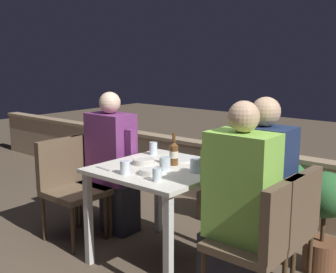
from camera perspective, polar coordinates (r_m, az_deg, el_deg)
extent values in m
plane|color=brown|center=(3.41, -0.75, -16.37)|extent=(16.00, 16.00, 0.00)
cube|color=tan|center=(4.38, 11.25, -6.14)|extent=(9.00, 0.14, 0.60)
cube|color=#9E8466|center=(4.30, 11.41, -2.05)|extent=(9.00, 0.18, 0.04)
cube|color=silver|center=(3.15, -0.79, -4.38)|extent=(0.88, 0.90, 0.03)
cube|color=silver|center=(3.27, -10.73, -10.91)|extent=(0.05, 0.05, 0.72)
cube|color=silver|center=(2.76, 0.04, -14.98)|extent=(0.05, 0.05, 0.72)
cube|color=silver|center=(3.79, -1.34, -7.66)|extent=(0.05, 0.05, 0.72)
cube|color=silver|center=(3.35, 8.91, -10.27)|extent=(0.05, 0.05, 0.72)
cube|color=brown|center=(4.03, 11.31, -10.03)|extent=(1.01, 0.36, 0.28)
ellipsoid|color=#2D6633|center=(4.06, 8.03, -4.81)|extent=(0.46, 0.47, 0.43)
ellipsoid|color=#2D6633|center=(3.93, 11.49, -5.47)|extent=(0.46, 0.47, 0.43)
ellipsoid|color=#2D6633|center=(3.81, 15.19, -6.14)|extent=(0.46, 0.47, 0.43)
cube|color=brown|center=(3.69, -12.34, -7.40)|extent=(0.46, 0.46, 0.05)
cube|color=brown|center=(3.79, -14.39, -3.38)|extent=(0.06, 0.46, 0.41)
cylinder|color=#47321E|center=(3.81, -16.49, -10.57)|extent=(0.03, 0.03, 0.40)
cylinder|color=#47321E|center=(3.51, -12.76, -12.30)|extent=(0.03, 0.03, 0.40)
cylinder|color=#47321E|center=(4.03, -11.71, -9.17)|extent=(0.03, 0.03, 0.40)
cylinder|color=#47321E|center=(3.74, -7.82, -10.62)|extent=(0.03, 0.03, 0.40)
cube|color=brown|center=(3.92, -8.31, -6.20)|extent=(0.46, 0.46, 0.05)
cube|color=brown|center=(4.01, -10.36, -2.44)|extent=(0.06, 0.46, 0.41)
cylinder|color=#47321E|center=(4.01, -12.31, -9.28)|extent=(0.03, 0.03, 0.40)
cylinder|color=#47321E|center=(3.72, -8.45, -10.76)|extent=(0.03, 0.03, 0.40)
cylinder|color=#47321E|center=(4.25, -8.03, -7.97)|extent=(0.03, 0.03, 0.40)
cylinder|color=#47321E|center=(3.98, -4.10, -9.22)|extent=(0.03, 0.03, 0.40)
cube|color=#282833|center=(3.86, -6.52, -9.51)|extent=(0.29, 0.23, 0.45)
cube|color=#6B2D66|center=(3.78, -7.74, -1.55)|extent=(0.42, 0.26, 0.62)
cube|color=#6B2D66|center=(3.59, -5.07, -0.95)|extent=(0.07, 0.07, 0.24)
sphere|color=beige|center=(3.72, -7.89, 4.56)|extent=(0.19, 0.19, 0.19)
cube|color=brown|center=(2.71, 10.98, -14.22)|extent=(0.46, 0.46, 0.05)
cube|color=brown|center=(2.54, 15.29, -10.49)|extent=(0.06, 0.46, 0.41)
cylinder|color=#47321E|center=(3.05, 9.31, -15.82)|extent=(0.03, 0.03, 0.40)
cube|color=#282833|center=(2.87, 7.74, -16.99)|extent=(0.29, 0.23, 0.45)
cube|color=#8CCC4C|center=(2.61, 9.92, -6.69)|extent=(0.41, 0.26, 0.67)
cube|color=#8CCC4C|center=(2.72, 5.39, -4.13)|extent=(0.07, 0.07, 0.24)
sphere|color=tan|center=(2.52, 10.23, 2.67)|extent=(0.19, 0.19, 0.19)
cube|color=brown|center=(2.92, 13.68, -12.42)|extent=(0.46, 0.46, 0.05)
cube|color=brown|center=(2.76, 17.75, -8.85)|extent=(0.06, 0.46, 0.41)
cylinder|color=#47321E|center=(2.94, 8.02, -16.84)|extent=(0.03, 0.03, 0.40)
cylinder|color=#47321E|center=(3.26, 11.87, -14.13)|extent=(0.03, 0.03, 0.40)
cylinder|color=#47321E|center=(3.11, 18.62, -15.71)|extent=(0.03, 0.03, 0.40)
cube|color=#282833|center=(3.07, 10.57, -15.14)|extent=(0.26, 0.23, 0.45)
cube|color=navy|center=(2.83, 12.73, -5.38)|extent=(0.37, 0.26, 0.67)
cube|color=navy|center=(2.93, 8.44, -3.07)|extent=(0.07, 0.07, 0.24)
sphere|color=tan|center=(2.74, 13.10, 3.30)|extent=(0.19, 0.19, 0.19)
cylinder|color=brown|center=(3.17, 0.80, -2.56)|extent=(0.06, 0.06, 0.15)
cylinder|color=beige|center=(3.17, 0.80, -2.43)|extent=(0.07, 0.07, 0.05)
cone|color=brown|center=(3.15, 0.80, -0.97)|extent=(0.06, 0.06, 0.03)
cylinder|color=brown|center=(3.15, 0.81, -0.14)|extent=(0.02, 0.02, 0.06)
cylinder|color=white|center=(3.37, 2.35, -3.01)|extent=(0.24, 0.24, 0.01)
cylinder|color=silver|center=(3.15, 6.11, -3.83)|extent=(0.11, 0.11, 0.03)
torus|color=silver|center=(3.15, 6.11, -3.61)|extent=(0.11, 0.11, 0.01)
cylinder|color=silver|center=(2.95, -2.54, -4.75)|extent=(0.15, 0.15, 0.04)
torus|color=silver|center=(2.94, -2.55, -4.46)|extent=(0.15, 0.15, 0.01)
cylinder|color=beige|center=(3.22, -3.32, -3.40)|extent=(0.17, 0.17, 0.04)
torus|color=beige|center=(3.22, -3.33, -3.13)|extent=(0.17, 0.17, 0.01)
cylinder|color=silver|center=(2.78, -1.49, -5.20)|extent=(0.06, 0.06, 0.09)
cylinder|color=silver|center=(2.96, -5.85, -4.19)|extent=(0.07, 0.07, 0.09)
cylinder|color=silver|center=(3.04, -0.41, -3.71)|extent=(0.08, 0.08, 0.09)
cylinder|color=silver|center=(2.99, 3.75, -3.93)|extent=(0.08, 0.08, 0.10)
cylinder|color=silver|center=(3.24, 5.94, -2.74)|extent=(0.06, 0.06, 0.11)
cylinder|color=silver|center=(3.52, -2.00, -1.62)|extent=(0.07, 0.07, 0.11)
cube|color=silver|center=(3.11, -8.75, -4.32)|extent=(0.17, 0.03, 0.01)
cylinder|color=brown|center=(3.41, 19.99, -14.92)|extent=(0.26, 0.26, 0.23)
cylinder|color=#47331E|center=(3.32, 20.24, -11.50)|extent=(0.03, 0.03, 0.21)
ellipsoid|color=#2D6633|center=(3.24, 20.53, -7.38)|extent=(0.37, 0.37, 0.33)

